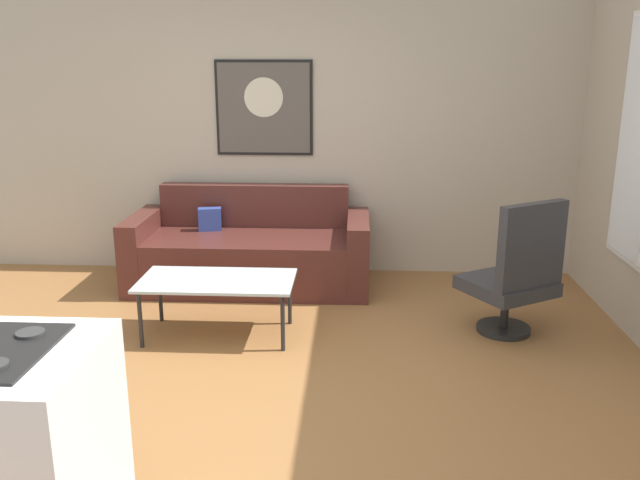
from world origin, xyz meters
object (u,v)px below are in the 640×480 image
object	(u,v)px
armchair	(516,274)
wall_painting	(264,108)
coffee_table	(217,284)
couch	(250,253)

from	to	relation	value
armchair	wall_painting	world-z (taller)	wall_painting
coffee_table	couch	bearing A→B (deg)	87.01
couch	coffee_table	size ratio (longest dim) A/B	1.88
coffee_table	armchair	size ratio (longest dim) A/B	1.09
wall_painting	armchair	bearing A→B (deg)	-36.57
coffee_table	wall_painting	bearing A→B (deg)	84.65
couch	armchair	xyz separation A→B (m)	(2.05, -1.02, 0.17)
coffee_table	armchair	distance (m)	2.11
armchair	wall_painting	size ratio (longest dim) A/B	1.15
couch	coffee_table	bearing A→B (deg)	-92.99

